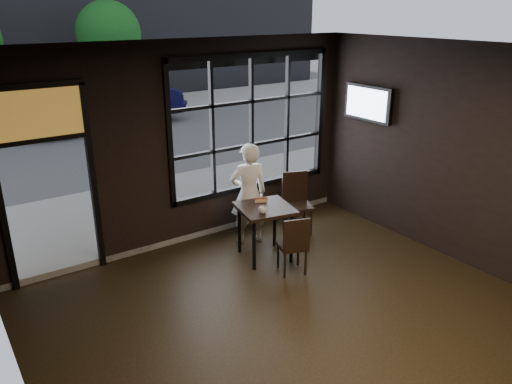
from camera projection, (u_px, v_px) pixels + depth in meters
floor at (338, 353)px, 5.58m from camera, size 6.00×7.00×0.02m
ceiling at (358, 56)px, 4.46m from camera, size 6.00×7.00×0.02m
wall_left at (30, 321)px, 3.43m from camera, size 0.04×7.00×3.20m
wall_right at (511, 169)px, 6.61m from camera, size 0.04×7.00×3.20m
window_frame at (251, 123)px, 8.29m from camera, size 3.06×0.12×2.28m
stained_transom at (37, 113)px, 6.34m from camera, size 1.20×0.06×0.70m
cafe_table at (265, 232)px, 7.55m from camera, size 0.92×0.92×0.84m
chair_near at (292, 244)px, 7.13m from camera, size 0.49×0.49×0.89m
chair_window at (298, 204)px, 8.37m from camera, size 0.58×0.58×1.03m
man at (249, 194)px, 7.92m from camera, size 0.69×0.55×1.66m
hotdog at (261, 200)px, 7.59m from camera, size 0.22×0.15×0.06m
cup at (263, 210)px, 7.16m from camera, size 0.15×0.15×0.10m
tv at (368, 103)px, 8.37m from camera, size 0.12×1.02×0.59m
navy_car at (105, 99)px, 15.60m from camera, size 5.12×2.31×1.63m
tree_right at (109, 34)px, 17.63m from camera, size 2.26×2.26×3.86m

